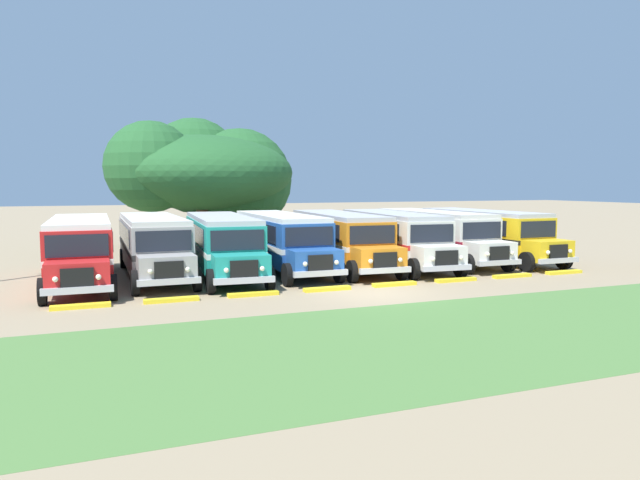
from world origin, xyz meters
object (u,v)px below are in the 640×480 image
at_px(parked_bus_slot_2, 222,242).
at_px(parked_bus_slot_4, 340,237).
at_px(parked_bus_slot_1, 153,243).
at_px(parked_bus_slot_7, 484,232).
at_px(parked_bus_slot_0, 80,247).
at_px(parked_bus_slot_6, 435,233).
at_px(parked_bus_slot_5, 394,236).
at_px(parked_bus_slot_3, 281,239).
at_px(broad_shade_tree, 204,173).

bearing_deg(parked_bus_slot_2, parked_bus_slot_4, 96.69).
height_order(parked_bus_slot_1, parked_bus_slot_7, same).
bearing_deg(parked_bus_slot_1, parked_bus_slot_0, -78.31).
distance_m(parked_bus_slot_0, parked_bus_slot_6, 18.62).
bearing_deg(parked_bus_slot_5, parked_bus_slot_2, -85.67).
distance_m(parked_bus_slot_3, parked_bus_slot_6, 9.16).
bearing_deg(parked_bus_slot_2, parked_bus_slot_7, 94.09).
xyz_separation_m(parked_bus_slot_1, broad_shade_tree, (4.64, 12.24, 3.58)).
bearing_deg(parked_bus_slot_1, parked_bus_slot_5, 85.79).
bearing_deg(parked_bus_slot_6, parked_bus_slot_2, -86.36).
relative_size(parked_bus_slot_0, parked_bus_slot_3, 1.00).
bearing_deg(parked_bus_slot_2, parked_bus_slot_5, 93.34).
relative_size(parked_bus_slot_2, parked_bus_slot_6, 1.01).
relative_size(parked_bus_slot_1, broad_shade_tree, 0.84).
relative_size(parked_bus_slot_4, parked_bus_slot_7, 1.01).
bearing_deg(parked_bus_slot_0, parked_bus_slot_1, 102.32).
bearing_deg(parked_bus_slot_5, parked_bus_slot_3, -91.16).
xyz_separation_m(parked_bus_slot_3, broad_shade_tree, (-1.65, 12.42, 3.58)).
distance_m(parked_bus_slot_5, broad_shade_tree, 15.60).
relative_size(parked_bus_slot_2, parked_bus_slot_5, 1.00).
bearing_deg(parked_bus_slot_1, parked_bus_slot_4, 86.89).
bearing_deg(parked_bus_slot_3, parked_bus_slot_0, -86.24).
height_order(parked_bus_slot_0, parked_bus_slot_3, same).
distance_m(parked_bus_slot_6, parked_bus_slot_7, 3.10).
xyz_separation_m(parked_bus_slot_1, parked_bus_slot_2, (3.15, -0.78, 0.00)).
xyz_separation_m(parked_bus_slot_1, parked_bus_slot_5, (12.46, -0.78, 0.00)).
bearing_deg(broad_shade_tree, parked_bus_slot_4, -69.11).
relative_size(parked_bus_slot_1, parked_bus_slot_5, 0.99).
xyz_separation_m(parked_bus_slot_0, parked_bus_slot_5, (15.63, -0.09, 0.00)).
bearing_deg(parked_bus_slot_3, parked_bus_slot_4, 86.67).
bearing_deg(parked_bus_slot_1, parked_bus_slot_2, 75.45).
relative_size(parked_bus_slot_7, broad_shade_tree, 0.84).
xyz_separation_m(parked_bus_slot_0, broad_shade_tree, (7.80, 12.93, 3.58)).
height_order(parked_bus_slot_0, parked_bus_slot_2, same).
relative_size(parked_bus_slot_0, parked_bus_slot_6, 1.00).
height_order(parked_bus_slot_2, parked_bus_slot_4, same).
height_order(parked_bus_slot_5, parked_bus_slot_6, same).
distance_m(parked_bus_slot_3, broad_shade_tree, 13.03).
height_order(parked_bus_slot_1, parked_bus_slot_3, same).
distance_m(parked_bus_slot_1, broad_shade_tree, 13.57).
distance_m(parked_bus_slot_2, parked_bus_slot_7, 15.38).
distance_m(parked_bus_slot_7, broad_shade_tree, 19.23).
height_order(parked_bus_slot_2, parked_bus_slot_3, same).
xyz_separation_m(parked_bus_slot_6, broad_shade_tree, (-10.82, 12.41, 3.58)).
relative_size(parked_bus_slot_0, parked_bus_slot_7, 1.00).
height_order(parked_bus_slot_6, parked_bus_slot_7, same).
height_order(parked_bus_slot_5, broad_shade_tree, broad_shade_tree).
bearing_deg(parked_bus_slot_6, parked_bus_slot_7, 83.34).
bearing_deg(parked_bus_slot_7, parked_bus_slot_5, -88.58).
distance_m(parked_bus_slot_0, parked_bus_slot_1, 3.24).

